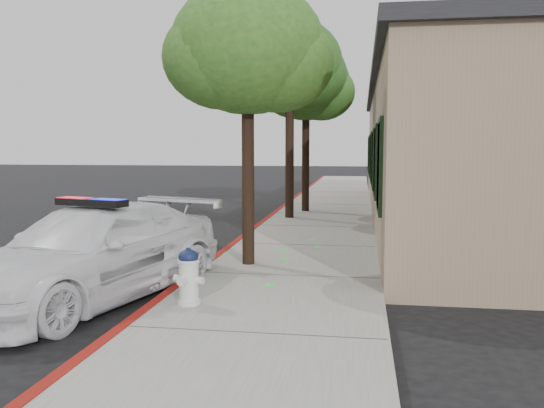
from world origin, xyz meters
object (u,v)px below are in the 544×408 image
at_px(street_tree_near, 248,54).
at_px(clapboard_building, 489,152).
at_px(street_tree_far, 307,87).
at_px(fire_hydrant, 189,276).
at_px(street_tree_mid, 290,68).
at_px(police_car, 93,253).

bearing_deg(street_tree_near, clapboard_building, 54.37).
xyz_separation_m(clapboard_building, street_tree_far, (-5.66, 0.65, 2.12)).
bearing_deg(fire_hydrant, street_tree_mid, 101.76).
bearing_deg(street_tree_mid, street_tree_near, -89.04).
bearing_deg(street_tree_near, police_car, -130.52).
bearing_deg(clapboard_building, street_tree_mid, -169.13).
height_order(clapboard_building, street_tree_mid, street_tree_mid).
bearing_deg(clapboard_building, fire_hydrant, -119.25).
height_order(clapboard_building, police_car, clapboard_building).
bearing_deg(street_tree_far, clapboard_building, -6.51).
distance_m(clapboard_building, street_tree_mid, 6.58).
bearing_deg(fire_hydrant, clapboard_building, 73.43).
bearing_deg(police_car, street_tree_mid, 95.58).
distance_m(clapboard_building, police_car, 13.08).
distance_m(street_tree_mid, street_tree_far, 1.86).
xyz_separation_m(clapboard_building, fire_hydrant, (-6.13, -10.96, -1.59)).
xyz_separation_m(street_tree_near, street_tree_far, (0.20, 8.82, 0.34)).
height_order(street_tree_mid, street_tree_far, street_tree_mid).
bearing_deg(street_tree_near, street_tree_mid, 90.96).
distance_m(street_tree_near, street_tree_mid, 7.07).
xyz_separation_m(police_car, street_tree_near, (1.92, 2.24, 3.20)).
xyz_separation_m(police_car, fire_hydrant, (1.64, -0.54, -0.17)).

